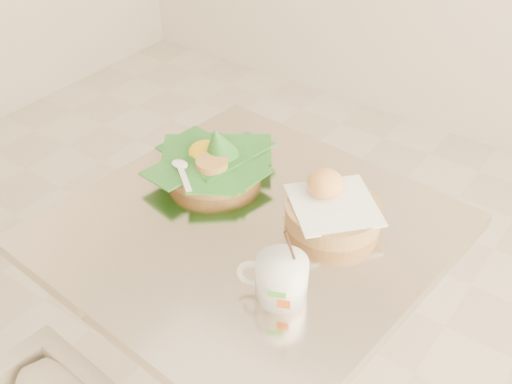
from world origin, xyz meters
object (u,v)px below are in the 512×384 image
Objects in this scene: cafe_table at (249,305)px; coffee_mug at (280,278)px; rice_basket at (213,159)px; bread_basket at (332,207)px.

coffee_mug is at bearing -36.90° from cafe_table.
rice_basket is 0.29m from bread_basket.
coffee_mug is at bearing -34.05° from rice_basket.
rice_basket is 0.39m from coffee_mug.
cafe_table is 2.90× the size of rice_basket.
cafe_table is 0.30m from bread_basket.
coffee_mug is (0.04, -0.23, 0.01)m from bread_basket.
rice_basket is 1.13× the size of bread_basket.
rice_basket is at bearing 148.69° from cafe_table.
rice_basket is (-0.17, 0.10, 0.26)m from cafe_table.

